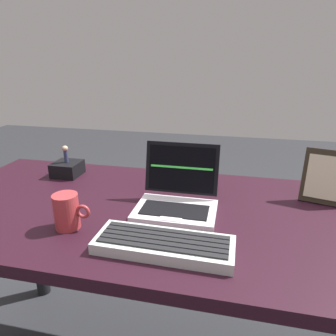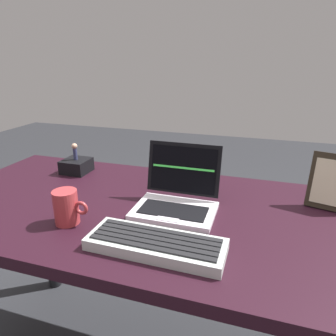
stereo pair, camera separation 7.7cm
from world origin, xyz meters
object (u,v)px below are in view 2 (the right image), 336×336
(figurine, at_px, (75,150))
(coffee_mug, at_px, (67,207))
(external_keyboard, at_px, (156,244))
(laptop_front, at_px, (177,197))
(photo_frame, at_px, (331,182))
(figurine_stand, at_px, (77,166))

(figurine, xyz_separation_m, coffee_mug, (0.22, -0.37, -0.05))
(external_keyboard, bearing_deg, laptop_front, 92.59)
(external_keyboard, height_order, photo_frame, photo_frame)
(figurine_stand, relative_size, coffee_mug, 0.99)
(external_keyboard, xyz_separation_m, figurine_stand, (-0.51, 0.42, 0.01))
(laptop_front, bearing_deg, figurine, 158.86)
(external_keyboard, distance_m, photo_frame, 0.59)
(laptop_front, relative_size, photo_frame, 1.41)
(figurine, height_order, coffee_mug, figurine)
(photo_frame, height_order, coffee_mug, photo_frame)
(photo_frame, distance_m, figurine, 0.95)
(external_keyboard, relative_size, figurine_stand, 3.31)
(photo_frame, distance_m, coffee_mug, 0.81)
(laptop_front, xyz_separation_m, photo_frame, (0.46, 0.15, 0.05))
(figurine_stand, distance_m, coffee_mug, 0.43)
(external_keyboard, xyz_separation_m, figurine, (-0.51, 0.42, 0.08))
(laptop_front, relative_size, external_keyboard, 0.72)
(external_keyboard, relative_size, figurine, 5.02)
(external_keyboard, distance_m, figurine, 0.66)
(figurine, bearing_deg, figurine_stand, 0.00)
(laptop_front, xyz_separation_m, external_keyboard, (0.01, -0.23, -0.02))
(photo_frame, relative_size, coffee_mug, 1.67)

